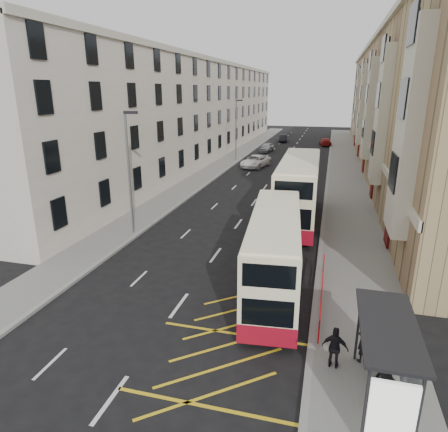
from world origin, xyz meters
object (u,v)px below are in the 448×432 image
(white_van, at_px, (256,161))
(bus_shelter, at_px, (393,355))
(street_lamp_far, at_px, (236,127))
(car_red, at_px, (325,142))
(pedestrian_far, at_px, (335,348))
(car_silver, at_px, (267,147))
(double_decker_rear, at_px, (298,190))
(double_decker_front, at_px, (274,253))
(car_dark, at_px, (283,138))
(pedestrian_mid, at_px, (391,359))
(street_lamp_near, at_px, (129,167))
(pedestrian_near, at_px, (365,339))

(white_van, bearing_deg, bus_shelter, -60.22)
(street_lamp_far, xyz_separation_m, white_van, (3.38, -3.54, -3.90))
(car_red, bearing_deg, pedestrian_far, 84.42)
(car_red, bearing_deg, car_silver, 41.47)
(double_decker_rear, height_order, car_red, double_decker_rear)
(double_decker_front, relative_size, white_van, 1.88)
(car_silver, bearing_deg, double_decker_rear, -72.49)
(bus_shelter, relative_size, car_silver, 1.02)
(car_dark, bearing_deg, pedestrian_mid, -85.57)
(white_van, height_order, car_dark, white_van)
(street_lamp_far, bearing_deg, car_silver, 74.95)
(street_lamp_near, distance_m, double_decker_rear, 12.14)
(double_decker_front, bearing_deg, white_van, 96.63)
(street_lamp_far, bearing_deg, double_decker_front, -73.86)
(car_silver, distance_m, car_red, 13.30)
(car_dark, height_order, car_red, car_dark)
(street_lamp_near, xyz_separation_m, pedestrian_far, (13.17, -10.73, -3.72))
(double_decker_front, xyz_separation_m, car_red, (1.12, 55.28, -1.34))
(street_lamp_far, height_order, pedestrian_mid, street_lamp_far)
(street_lamp_near, bearing_deg, pedestrian_mid, -36.20)
(bus_shelter, distance_m, pedestrian_mid, 1.89)
(pedestrian_mid, bearing_deg, street_lamp_far, 111.83)
(bus_shelter, distance_m, pedestrian_near, 2.57)
(car_red, bearing_deg, street_lamp_far, 52.76)
(bus_shelter, distance_m, white_van, 40.49)
(street_lamp_near, relative_size, car_dark, 1.98)
(pedestrian_far, bearing_deg, car_dark, -73.01)
(double_decker_rear, bearing_deg, double_decker_front, -92.15)
(bus_shelter, relative_size, pedestrian_near, 2.34)
(pedestrian_mid, bearing_deg, car_red, 95.12)
(pedestrian_near, relative_size, car_red, 0.41)
(double_decker_front, height_order, car_silver, double_decker_front)
(pedestrian_near, distance_m, pedestrian_far, 1.19)
(street_lamp_near, height_order, pedestrian_near, street_lamp_near)
(street_lamp_near, bearing_deg, pedestrian_far, -39.16)
(pedestrian_mid, xyz_separation_m, white_van, (-11.57, 37.40, -0.22))
(pedestrian_near, xyz_separation_m, car_dark, (-10.55, 62.86, -0.39))
(bus_shelter, bearing_deg, double_decker_front, 122.70)
(pedestrian_far, height_order, car_silver, pedestrian_far)
(white_van, relative_size, car_dark, 1.31)
(double_decker_front, relative_size, pedestrian_mid, 6.18)
(street_lamp_near, relative_size, street_lamp_far, 1.00)
(car_silver, bearing_deg, street_lamp_near, -89.19)
(double_decker_front, relative_size, car_red, 2.23)
(bus_shelter, xyz_separation_m, car_dark, (-11.06, 65.13, -1.47))
(pedestrian_near, bearing_deg, double_decker_front, -90.63)
(bus_shelter, relative_size, pedestrian_mid, 2.63)
(street_lamp_near, bearing_deg, double_decker_front, -28.22)
(street_lamp_near, relative_size, white_van, 1.51)
(double_decker_front, xyz_separation_m, pedestrian_mid, (4.67, -5.43, -1.04))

